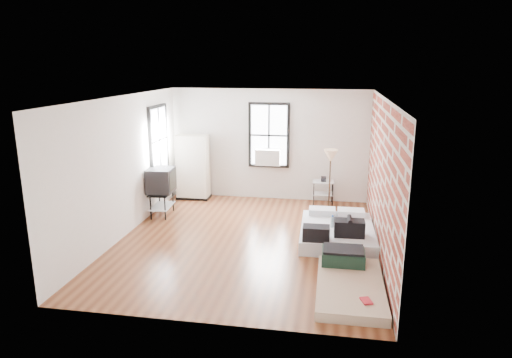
% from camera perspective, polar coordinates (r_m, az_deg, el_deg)
% --- Properties ---
extents(ground, '(6.00, 6.00, 0.00)m').
position_cam_1_polar(ground, '(9.11, -1.11, -7.70)').
color(ground, '#592B17').
rests_on(ground, ground).
extents(room_shell, '(5.02, 6.02, 2.80)m').
position_cam_1_polar(room_shell, '(8.92, 0.73, 3.48)').
color(room_shell, silver).
rests_on(room_shell, ground).
extents(mattress_main, '(1.47, 1.97, 0.62)m').
position_cam_1_polar(mattress_main, '(9.26, 10.07, -6.43)').
color(mattress_main, white).
rests_on(mattress_main, ground).
extents(mattress_bare, '(1.02, 1.92, 0.41)m').
position_cam_1_polar(mattress_bare, '(7.46, 11.47, -12.15)').
color(mattress_bare, '#C2AC8C').
rests_on(mattress_bare, ground).
extents(wardrobe, '(0.83, 0.49, 1.65)m').
position_cam_1_polar(wardrobe, '(11.78, -7.89, 1.46)').
color(wardrobe, black).
rests_on(wardrobe, ground).
extents(side_table, '(0.54, 0.44, 0.69)m').
position_cam_1_polar(side_table, '(11.40, 8.41, -0.83)').
color(side_table, black).
rests_on(side_table, ground).
extents(floor_lamp, '(0.32, 0.32, 1.49)m').
position_cam_1_polar(floor_lamp, '(10.62, 9.31, 2.44)').
color(floor_lamp, '#312110').
rests_on(floor_lamp, ground).
extents(tv_stand, '(0.60, 0.82, 1.11)m').
position_cam_1_polar(tv_stand, '(10.56, -11.76, -0.33)').
color(tv_stand, black).
rests_on(tv_stand, ground).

